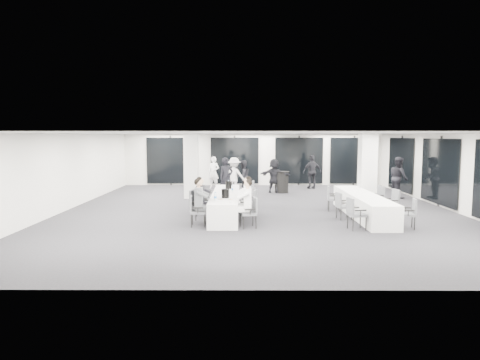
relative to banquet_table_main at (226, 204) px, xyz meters
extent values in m
cube|color=black|center=(1.16, 0.78, -0.39)|extent=(14.00, 16.00, 0.02)
cube|color=white|center=(1.16, 0.78, 2.43)|extent=(14.00, 16.00, 0.02)
cube|color=silver|center=(-5.85, 0.78, 1.02)|extent=(0.02, 16.00, 2.80)
cube|color=silver|center=(8.17, 0.78, 1.02)|extent=(0.02, 16.00, 2.80)
cube|color=silver|center=(1.16, 8.79, 1.02)|extent=(14.00, 0.02, 2.80)
cube|color=silver|center=(1.16, -7.23, 1.02)|extent=(14.00, 0.02, 2.80)
cube|color=black|center=(1.16, 8.72, 0.98)|extent=(13.60, 0.06, 2.50)
cube|color=black|center=(8.10, 1.78, 0.98)|extent=(0.06, 14.00, 2.50)
cube|color=silver|center=(-1.64, 3.98, 1.02)|extent=(0.60, 0.60, 2.80)
cube|color=silver|center=(5.36, 1.78, 1.02)|extent=(0.60, 0.60, 2.80)
cube|color=silver|center=(0.00, 0.00, 0.00)|extent=(0.90, 5.00, 0.75)
cube|color=silver|center=(4.65, -0.25, 0.00)|extent=(0.90, 5.00, 0.75)
cylinder|color=black|center=(2.45, 5.70, 0.13)|extent=(0.64, 0.64, 1.00)
cylinder|color=black|center=(2.45, 5.70, 0.63)|extent=(0.73, 0.73, 0.02)
cube|color=#4D5055|center=(-0.75, -1.88, 0.06)|extent=(0.47, 0.49, 0.08)
cube|color=#4D5055|center=(-0.96, -1.89, 0.32)|extent=(0.08, 0.45, 0.44)
cylinder|color=black|center=(-0.95, -1.69, -0.18)|extent=(0.03, 0.03, 0.40)
cylinder|color=black|center=(-0.93, -2.08, -0.18)|extent=(0.03, 0.03, 0.40)
cylinder|color=black|center=(-0.57, -1.67, -0.18)|extent=(0.03, 0.03, 0.40)
cylinder|color=black|center=(-0.55, -2.06, -0.18)|extent=(0.03, 0.03, 0.40)
cube|color=black|center=(-0.76, -1.64, 0.22)|extent=(0.33, 0.06, 0.04)
cube|color=black|center=(-0.74, -2.12, 0.22)|extent=(0.33, 0.06, 0.04)
cube|color=#4D5055|center=(-0.75, -1.32, 0.11)|extent=(0.60, 0.62, 0.09)
cube|color=#4D5055|center=(-0.98, -1.27, 0.40)|extent=(0.17, 0.50, 0.50)
cylinder|color=black|center=(-0.91, -1.06, -0.15)|extent=(0.04, 0.04, 0.44)
cylinder|color=black|center=(-1.01, -1.49, -0.15)|extent=(0.04, 0.04, 0.44)
cylinder|color=black|center=(-0.49, -1.16, -0.15)|extent=(0.04, 0.04, 0.44)
cylinder|color=black|center=(-0.59, -1.58, -0.15)|extent=(0.04, 0.04, 0.44)
cube|color=black|center=(-0.69, -1.06, 0.30)|extent=(0.37, 0.12, 0.04)
cube|color=black|center=(-0.81, -1.59, 0.30)|extent=(0.37, 0.12, 0.04)
cube|color=#4D5055|center=(-0.75, -0.15, 0.07)|extent=(0.48, 0.50, 0.08)
cube|color=#4D5055|center=(-0.97, -0.14, 0.34)|extent=(0.09, 0.46, 0.46)
cylinder|color=black|center=(-0.94, 0.06, -0.17)|extent=(0.04, 0.04, 0.41)
cylinder|color=black|center=(-0.96, -0.34, -0.17)|extent=(0.04, 0.04, 0.41)
cylinder|color=black|center=(-0.54, 0.03, -0.17)|extent=(0.04, 0.04, 0.41)
cylinder|color=black|center=(-0.56, -0.36, -0.17)|extent=(0.04, 0.04, 0.41)
cube|color=black|center=(-0.73, 0.09, 0.24)|extent=(0.34, 0.06, 0.04)
cube|color=black|center=(-0.77, -0.40, 0.24)|extent=(0.34, 0.06, 0.04)
cube|color=#4D5055|center=(-0.75, 0.56, 0.04)|extent=(0.44, 0.45, 0.07)
cube|color=#4D5055|center=(-0.95, 0.57, 0.29)|extent=(0.06, 0.43, 0.43)
cylinder|color=black|center=(-0.93, 0.75, -0.19)|extent=(0.03, 0.03, 0.38)
cylinder|color=black|center=(-0.94, 0.38, -0.19)|extent=(0.03, 0.03, 0.38)
cylinder|color=black|center=(-0.56, 0.75, -0.19)|extent=(0.03, 0.03, 0.38)
cylinder|color=black|center=(-0.57, 0.38, -0.19)|extent=(0.03, 0.03, 0.38)
cube|color=black|center=(-0.75, 0.80, 0.20)|extent=(0.32, 0.04, 0.04)
cube|color=black|center=(-0.75, 0.33, 0.20)|extent=(0.32, 0.04, 0.04)
cube|color=#4D5055|center=(-0.75, 1.45, 0.06)|extent=(0.48, 0.49, 0.08)
cube|color=#4D5055|center=(-0.96, 1.44, 0.32)|extent=(0.09, 0.45, 0.45)
cylinder|color=black|center=(-0.96, 1.63, -0.18)|extent=(0.03, 0.03, 0.40)
cylinder|color=black|center=(-0.93, 1.25, -0.18)|extent=(0.03, 0.03, 0.40)
cylinder|color=black|center=(-0.57, 1.66, -0.18)|extent=(0.03, 0.03, 0.40)
cylinder|color=black|center=(-0.54, 1.27, -0.18)|extent=(0.03, 0.03, 0.40)
cube|color=black|center=(-0.77, 1.69, 0.23)|extent=(0.33, 0.06, 0.04)
cube|color=black|center=(-0.73, 1.21, 0.23)|extent=(0.33, 0.06, 0.04)
cube|color=#4D5055|center=(0.75, -2.09, 0.05)|extent=(0.53, 0.54, 0.08)
cube|color=#4D5055|center=(0.95, -2.05, 0.31)|extent=(0.15, 0.44, 0.44)
cylinder|color=black|center=(0.98, -2.24, -0.18)|extent=(0.03, 0.03, 0.39)
cylinder|color=black|center=(0.89, -1.87, -0.18)|extent=(0.03, 0.03, 0.39)
cylinder|color=black|center=(0.61, -2.32, -0.18)|extent=(0.03, 0.03, 0.39)
cylinder|color=black|center=(0.52, -1.95, -0.18)|extent=(0.03, 0.03, 0.39)
cube|color=black|center=(0.80, -2.33, 0.21)|extent=(0.32, 0.11, 0.04)
cube|color=black|center=(0.70, -1.86, 0.21)|extent=(0.32, 0.11, 0.04)
cube|color=#4D5055|center=(0.75, -1.18, 0.11)|extent=(0.60, 0.62, 0.09)
cube|color=#4D5055|center=(0.98, -1.24, 0.39)|extent=(0.18, 0.49, 0.49)
cylinder|color=black|center=(0.91, -1.44, -0.16)|extent=(0.04, 0.04, 0.44)
cylinder|color=black|center=(1.01, -1.03, -0.16)|extent=(0.04, 0.04, 0.44)
cylinder|color=black|center=(0.49, -1.34, -0.16)|extent=(0.04, 0.04, 0.44)
cylinder|color=black|center=(0.59, -0.92, -0.16)|extent=(0.04, 0.04, 0.44)
cube|color=black|center=(0.69, -1.44, 0.29)|extent=(0.36, 0.13, 0.04)
cube|color=black|center=(0.81, -0.92, 0.29)|extent=(0.36, 0.13, 0.04)
cube|color=#4D5055|center=(0.75, -0.36, 0.09)|extent=(0.52, 0.54, 0.08)
cube|color=#4D5055|center=(0.97, -0.38, 0.36)|extent=(0.11, 0.47, 0.47)
cylinder|color=black|center=(0.93, -0.59, -0.17)|extent=(0.04, 0.04, 0.42)
cylinder|color=black|center=(0.98, -0.18, -0.17)|extent=(0.04, 0.04, 0.42)
cylinder|color=black|center=(0.52, -0.54, -0.17)|extent=(0.04, 0.04, 0.42)
cylinder|color=black|center=(0.57, -0.14, -0.17)|extent=(0.04, 0.04, 0.42)
cube|color=black|center=(0.72, -0.62, 0.26)|extent=(0.35, 0.08, 0.04)
cube|color=black|center=(0.78, -0.11, 0.26)|extent=(0.35, 0.08, 0.04)
cube|color=#4D5055|center=(0.75, 0.49, 0.03)|extent=(0.47, 0.49, 0.07)
cube|color=#4D5055|center=(0.95, 0.52, 0.28)|extent=(0.11, 0.42, 0.42)
cylinder|color=black|center=(0.95, 0.34, -0.19)|extent=(0.03, 0.03, 0.37)
cylinder|color=black|center=(0.91, 0.70, -0.19)|extent=(0.03, 0.03, 0.37)
cylinder|color=black|center=(0.59, 0.29, -0.19)|extent=(0.03, 0.03, 0.37)
cylinder|color=black|center=(0.55, 0.65, -0.19)|extent=(0.03, 0.03, 0.37)
cube|color=black|center=(0.78, 0.27, 0.19)|extent=(0.31, 0.08, 0.04)
cube|color=black|center=(0.72, 0.72, 0.19)|extent=(0.31, 0.08, 0.04)
cube|color=#4D5055|center=(0.75, 1.51, 0.11)|extent=(0.53, 0.55, 0.09)
cube|color=#4D5055|center=(0.98, 1.50, 0.40)|extent=(0.10, 0.50, 0.49)
cylinder|color=black|center=(0.95, 1.28, -0.16)|extent=(0.04, 0.04, 0.44)
cylinder|color=black|center=(0.98, 1.71, -0.16)|extent=(0.04, 0.04, 0.44)
cylinder|color=black|center=(0.52, 1.32, -0.16)|extent=(0.04, 0.04, 0.44)
cylinder|color=black|center=(0.55, 1.75, -0.16)|extent=(0.04, 0.04, 0.44)
cube|color=black|center=(0.73, 1.25, 0.29)|extent=(0.37, 0.07, 0.04)
cube|color=black|center=(0.77, 1.78, 0.29)|extent=(0.37, 0.07, 0.04)
cube|color=#4D5055|center=(3.90, -2.33, 0.06)|extent=(0.51, 0.53, 0.08)
cube|color=#4D5055|center=(3.68, -2.36, 0.33)|extent=(0.13, 0.45, 0.45)
cylinder|color=black|center=(3.67, -2.17, -0.17)|extent=(0.04, 0.04, 0.40)
cylinder|color=black|center=(3.73, -2.55, -0.17)|extent=(0.04, 0.04, 0.40)
cylinder|color=black|center=(4.06, -2.11, -0.17)|extent=(0.04, 0.04, 0.40)
cylinder|color=black|center=(4.12, -2.49, -0.17)|extent=(0.04, 0.04, 0.40)
cube|color=black|center=(3.86, -2.09, 0.23)|extent=(0.33, 0.09, 0.04)
cube|color=black|center=(3.93, -2.57, 0.23)|extent=(0.33, 0.09, 0.04)
cube|color=#4D5055|center=(3.90, -0.76, 0.04)|extent=(0.49, 0.51, 0.07)
cube|color=#4D5055|center=(3.70, -0.80, 0.29)|extent=(0.13, 0.43, 0.42)
cylinder|color=black|center=(3.68, -0.61, -0.19)|extent=(0.03, 0.03, 0.38)
cylinder|color=black|center=(3.75, -0.98, -0.19)|extent=(0.03, 0.03, 0.38)
cylinder|color=black|center=(4.05, -0.55, -0.19)|extent=(0.03, 0.03, 0.38)
cylinder|color=black|center=(4.11, -0.91, -0.19)|extent=(0.03, 0.03, 0.38)
cube|color=black|center=(3.86, -0.54, 0.20)|extent=(0.31, 0.09, 0.04)
cube|color=black|center=(3.94, -0.99, 0.20)|extent=(0.31, 0.09, 0.04)
cube|color=#4D5055|center=(3.90, 0.78, 0.05)|extent=(0.49, 0.51, 0.08)
cube|color=#4D5055|center=(3.69, 0.81, 0.31)|extent=(0.11, 0.44, 0.44)
cylinder|color=black|center=(3.73, 0.99, -0.18)|extent=(0.03, 0.03, 0.39)
cylinder|color=black|center=(3.68, 0.62, -0.18)|extent=(0.03, 0.03, 0.39)
cylinder|color=black|center=(4.11, 0.95, -0.18)|extent=(0.03, 0.03, 0.39)
cylinder|color=black|center=(4.06, 0.57, -0.18)|extent=(0.03, 0.03, 0.39)
cube|color=black|center=(3.93, 1.02, 0.21)|extent=(0.32, 0.08, 0.04)
cube|color=black|center=(3.87, 0.55, 0.21)|extent=(0.32, 0.08, 0.04)
cube|color=#4D5055|center=(5.40, -2.18, 0.05)|extent=(0.51, 0.52, 0.07)
cube|color=#4D5055|center=(5.60, -2.22, 0.30)|extent=(0.14, 0.43, 0.43)
cylinder|color=black|center=(5.54, -2.40, -0.18)|extent=(0.03, 0.03, 0.38)
cylinder|color=black|center=(5.62, -2.03, -0.18)|extent=(0.03, 0.03, 0.38)
cylinder|color=black|center=(5.18, -2.32, -0.18)|extent=(0.03, 0.03, 0.38)
cylinder|color=black|center=(5.25, -1.96, -0.18)|extent=(0.03, 0.03, 0.38)
cube|color=black|center=(5.35, -2.41, 0.21)|extent=(0.32, 0.10, 0.04)
cube|color=black|center=(5.44, -1.95, 0.21)|extent=(0.32, 0.10, 0.04)
cube|color=#4D5055|center=(5.40, -0.66, 0.08)|extent=(0.53, 0.55, 0.08)
cube|color=#4D5055|center=(5.62, -0.63, 0.35)|extent=(0.12, 0.47, 0.47)
cylinder|color=black|center=(5.62, -0.83, -0.17)|extent=(0.04, 0.04, 0.41)
cylinder|color=black|center=(5.57, -0.43, -0.17)|extent=(0.04, 0.04, 0.41)
cylinder|color=black|center=(5.22, -0.89, -0.17)|extent=(0.04, 0.04, 0.41)
cylinder|color=black|center=(5.17, -0.49, -0.17)|extent=(0.04, 0.04, 0.41)
cube|color=black|center=(5.43, -0.91, 0.25)|extent=(0.35, 0.09, 0.04)
cube|color=black|center=(5.36, -0.41, 0.25)|extent=(0.35, 0.09, 0.04)
cube|color=#4D5055|center=(5.40, 0.77, 0.05)|extent=(0.53, 0.55, 0.08)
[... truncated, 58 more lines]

